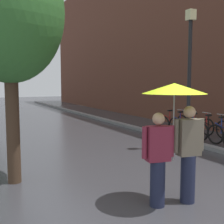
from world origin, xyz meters
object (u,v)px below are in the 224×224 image
at_px(couple_under_umbrella, 174,125).
at_px(parked_bicycle_3, 198,127).
at_px(parked_bicycle_4, 184,125).
at_px(parked_bicycle_5, 173,123).
at_px(parked_bicycle_2, 212,130).
at_px(street_tree_0, 9,13).
at_px(street_lamp_post, 189,69).

bearing_deg(couple_under_umbrella, parked_bicycle_3, 42.80).
relative_size(parked_bicycle_4, parked_bicycle_5, 1.04).
distance_m(parked_bicycle_2, parked_bicycle_3, 0.71).
bearing_deg(parked_bicycle_2, street_tree_0, -168.63).
bearing_deg(parked_bicycle_4, parked_bicycle_3, -84.74).
distance_m(street_tree_0, couple_under_umbrella, 3.99).
height_order(parked_bicycle_2, parked_bicycle_4, same).
xyz_separation_m(parked_bicycle_2, parked_bicycle_4, (-0.10, 1.44, 0.00)).
bearing_deg(parked_bicycle_4, parked_bicycle_5, 91.38).
height_order(street_tree_0, parked_bicycle_3, street_tree_0).
xyz_separation_m(street_tree_0, parked_bicycle_4, (7.24, 2.91, -3.18)).
xyz_separation_m(couple_under_umbrella, street_lamp_post, (3.16, 3.16, 1.14)).
distance_m(parked_bicycle_3, street_lamp_post, 3.20).
distance_m(parked_bicycle_2, parked_bicycle_4, 1.44).
xyz_separation_m(street_tree_0, parked_bicycle_5, (7.23, 3.60, -3.18)).
xyz_separation_m(street_tree_0, parked_bicycle_2, (7.35, 1.48, -3.18)).
height_order(street_tree_0, parked_bicycle_2, street_tree_0).
distance_m(street_tree_0, parked_bicycle_4, 8.43).
bearing_deg(parked_bicycle_5, street_tree_0, -153.50).
xyz_separation_m(parked_bicycle_3, parked_bicycle_4, (-0.07, 0.73, 0.00)).
distance_m(parked_bicycle_2, couple_under_umbrella, 6.47).
relative_size(couple_under_umbrella, street_lamp_post, 0.49).
bearing_deg(street_lamp_post, parked_bicycle_2, 21.96).
distance_m(parked_bicycle_4, parked_bicycle_5, 0.69).
xyz_separation_m(parked_bicycle_4, parked_bicycle_5, (-0.02, 0.69, 0.00)).
xyz_separation_m(street_tree_0, couple_under_umbrella, (2.31, -2.44, -2.14)).
distance_m(street_tree_0, parked_bicycle_5, 8.68).
bearing_deg(street_tree_0, parked_bicycle_4, 21.91).
xyz_separation_m(parked_bicycle_2, couple_under_umbrella, (-5.04, -3.92, 1.03)).
bearing_deg(street_tree_0, parked_bicycle_2, 11.37).
height_order(parked_bicycle_2, parked_bicycle_3, same).
bearing_deg(parked_bicycle_5, parked_bicycle_3, -86.63).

